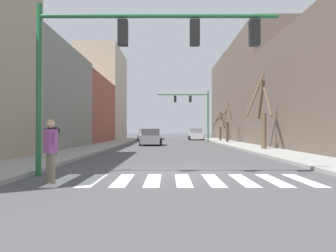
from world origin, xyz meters
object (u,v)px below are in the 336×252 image
at_px(pedestrian_waiting_at_curb, 52,136).
at_px(street_tree_left_near, 262,116).
at_px(car_at_intersection, 145,135).
at_px(pedestrian_on_left_sidewalk, 50,146).
at_px(car_driving_away_lane, 151,138).
at_px(traffic_signal_near, 132,47).
at_px(car_parked_right_near, 195,135).
at_px(street_tree_right_mid, 226,126).
at_px(traffic_signal_far, 193,105).
at_px(street_tree_left_mid, 220,128).

relative_size(pedestrian_waiting_at_curb, street_tree_left_near, 0.32).
xyz_separation_m(car_at_intersection, pedestrian_on_left_sidewalk, (0.05, -38.90, 0.29)).
bearing_deg(car_driving_away_lane, pedestrian_waiting_at_curb, -14.53).
distance_m(traffic_signal_near, car_parked_right_near, 39.40).
bearing_deg(car_driving_away_lane, traffic_signal_near, 1.37).
bearing_deg(car_parked_right_near, street_tree_right_mid, -168.68).
relative_size(car_parked_right_near, street_tree_left_near, 0.83).
bearing_deg(car_parked_right_near, pedestrian_waiting_at_curb, 163.28).
relative_size(traffic_signal_far, street_tree_left_near, 1.18).
height_order(traffic_signal_far, street_tree_left_mid, traffic_signal_far).
xyz_separation_m(car_driving_away_lane, street_tree_right_mid, (8.33, 5.09, 1.24)).
bearing_deg(street_tree_left_near, street_tree_right_mid, 91.27).
relative_size(traffic_signal_near, street_tree_left_near, 1.43).
height_order(traffic_signal_far, car_driving_away_lane, traffic_signal_far).
bearing_deg(car_parked_right_near, street_tree_left_near, -173.86).
bearing_deg(street_tree_left_mid, pedestrian_on_left_sidewalk, -106.99).
distance_m(car_driving_away_lane, street_tree_right_mid, 9.84).
bearing_deg(pedestrian_waiting_at_curb, pedestrian_on_left_sidewalk, -103.00).
bearing_deg(traffic_signal_far, pedestrian_on_left_sidewalk, -101.43).
xyz_separation_m(traffic_signal_near, pedestrian_waiting_at_curb, (-4.62, 5.68, -3.03)).
bearing_deg(pedestrian_waiting_at_curb, traffic_signal_far, 38.35).
height_order(car_driving_away_lane, street_tree_right_mid, street_tree_right_mid).
height_order(car_parked_right_near, street_tree_left_near, street_tree_left_near).
distance_m(traffic_signal_far, street_tree_left_mid, 4.72).
height_order(traffic_signal_far, car_parked_right_near, traffic_signal_far).
relative_size(car_driving_away_lane, street_tree_left_near, 0.76).
height_order(car_at_intersection, pedestrian_on_left_sidewalk, pedestrian_on_left_sidewalk).
bearing_deg(street_tree_left_near, car_driving_away_lane, 136.42).
xyz_separation_m(pedestrian_waiting_at_curb, street_tree_right_mid, (12.43, 20.93, 0.80)).
height_order(traffic_signal_near, car_parked_right_near, traffic_signal_near).
relative_size(car_at_intersection, pedestrian_waiting_at_curb, 2.44).
height_order(traffic_signal_far, pedestrian_on_left_sidewalk, traffic_signal_far).
distance_m(traffic_signal_far, car_parked_right_near, 8.68).
height_order(traffic_signal_near, pedestrian_on_left_sidewalk, traffic_signal_near).
distance_m(street_tree_right_mid, street_tree_left_near, 13.31).
bearing_deg(street_tree_right_mid, traffic_signal_near, -106.36).
bearing_deg(car_driving_away_lane, street_tree_right_mid, 121.46).
xyz_separation_m(pedestrian_on_left_sidewalk, street_tree_left_mid, (10.21, 33.43, 0.69)).
bearing_deg(pedestrian_on_left_sidewalk, traffic_signal_near, 78.82).
relative_size(pedestrian_on_left_sidewalk, street_tree_left_near, 0.32).
bearing_deg(car_at_intersection, traffic_signal_near, -176.63).
bearing_deg(street_tree_left_mid, traffic_signal_near, -104.12).
relative_size(car_at_intersection, street_tree_left_near, 0.78).
bearing_deg(car_driving_away_lane, street_tree_left_mid, 140.77).
distance_m(traffic_signal_near, street_tree_right_mid, 27.82).
height_order(traffic_signal_far, street_tree_right_mid, traffic_signal_far).
bearing_deg(car_driving_away_lane, car_parked_right_near, 161.34).
bearing_deg(traffic_signal_near, car_driving_away_lane, 91.37).
xyz_separation_m(car_parked_right_near, street_tree_left_near, (2.75, -25.58, 1.73)).
bearing_deg(car_driving_away_lane, traffic_signal_far, 152.88).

